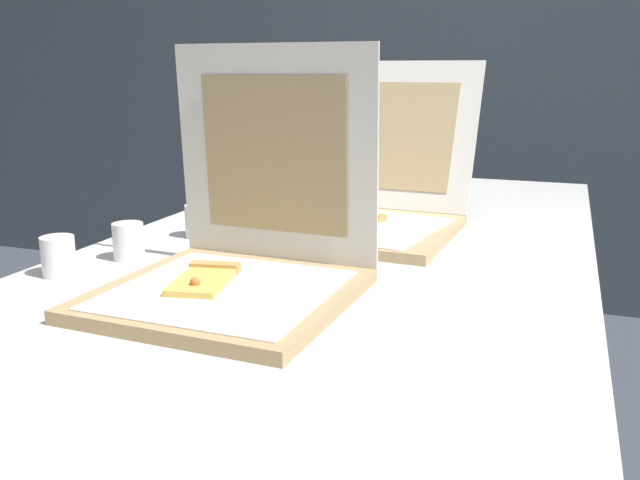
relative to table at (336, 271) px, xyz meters
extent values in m
cube|color=#4C5660|center=(0.00, 1.93, 0.62)|extent=(10.00, 0.10, 2.60)
cube|color=silver|center=(0.00, 0.00, 0.03)|extent=(0.99, 2.05, 0.03)
cylinder|color=gray|center=(-0.43, 0.95, -0.33)|extent=(0.04, 0.04, 0.69)
cylinder|color=gray|center=(0.43, 0.95, -0.33)|extent=(0.04, 0.04, 0.69)
cube|color=tan|center=(-0.07, -0.35, 0.06)|extent=(0.40, 0.40, 0.02)
cube|color=silver|center=(-0.06, -0.36, 0.07)|extent=(0.34, 0.34, 0.00)
cube|color=white|center=(-0.06, -0.17, 0.26)|extent=(0.38, 0.04, 0.38)
cube|color=tan|center=(-0.06, -0.18, 0.26)|extent=(0.27, 0.03, 0.27)
cube|color=#EAC156|center=(-0.11, -0.35, 0.07)|extent=(0.10, 0.15, 0.01)
cube|color=tan|center=(-0.12, -0.29, 0.08)|extent=(0.09, 0.04, 0.02)
sphere|color=orange|center=(-0.10, -0.39, 0.08)|extent=(0.02, 0.02, 0.02)
cube|color=tan|center=(0.02, 0.14, 0.06)|extent=(0.40, 0.40, 0.02)
cube|color=silver|center=(0.02, 0.13, 0.07)|extent=(0.36, 0.36, 0.00)
cube|color=white|center=(0.03, 0.40, 0.24)|extent=(0.39, 0.16, 0.36)
cube|color=tan|center=(0.03, 0.39, 0.24)|extent=(0.28, 0.12, 0.26)
cube|color=#E5B74C|center=(-0.01, 0.15, 0.07)|extent=(0.11, 0.12, 0.01)
cube|color=tan|center=(0.02, 0.20, 0.08)|extent=(0.07, 0.05, 0.02)
sphere|color=red|center=(-0.01, 0.12, 0.08)|extent=(0.02, 0.02, 0.02)
cylinder|color=white|center=(-0.41, -0.33, 0.08)|extent=(0.06, 0.06, 0.07)
cylinder|color=white|center=(-0.32, 0.00, 0.08)|extent=(0.06, 0.06, 0.07)
cylinder|color=white|center=(-0.36, -0.20, 0.08)|extent=(0.06, 0.06, 0.07)
cylinder|color=white|center=(-0.27, 0.28, 0.08)|extent=(0.06, 0.06, 0.07)
camera|label=1|loc=(0.42, -1.25, 0.41)|focal=37.75mm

